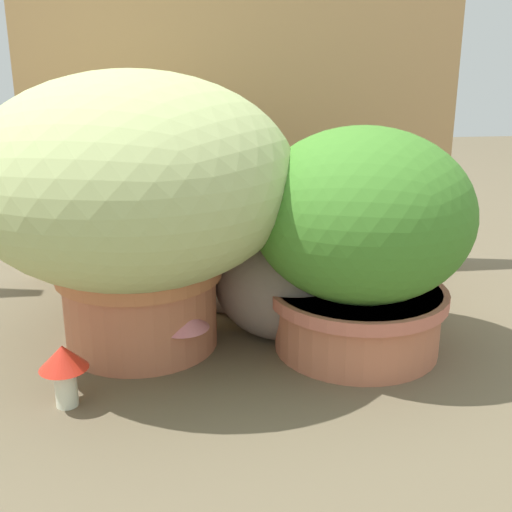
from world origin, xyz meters
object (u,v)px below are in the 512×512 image
Objects in this scene: leafy_planter at (361,237)px; mushroom_ornament_pink at (183,322)px; mushroom_ornament_red at (64,365)px; cat at (278,281)px; grass_planter at (135,192)px.

mushroom_ornament_pink is at bearing -176.49° from leafy_planter.
leafy_planter reaches higher than mushroom_ornament_red.
mushroom_ornament_pink is at bearing -156.16° from cat.
grass_planter reaches higher than cat.
grass_planter is at bearing 178.30° from cat.
grass_planter is 0.43m from leafy_planter.
leafy_planter is 1.26× the size of cat.
leafy_planter is 0.36m from mushroom_ornament_pink.
mushroom_ornament_pink is at bearing 33.66° from mushroom_ornament_red.
mushroom_ornament_red is (-0.38, -0.21, -0.05)m from cat.
cat is 2.95× the size of mushroom_ornament_pink.
grass_planter reaches higher than mushroom_ornament_pink.
mushroom_ornament_red is at bearing -117.36° from grass_planter.
grass_planter is 1.40× the size of leafy_planter.
leafy_planter is 3.99× the size of mushroom_ornament_red.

